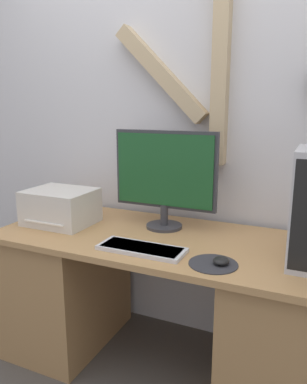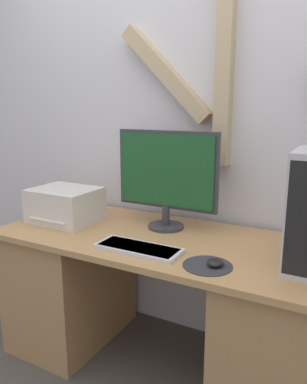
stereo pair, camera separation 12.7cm
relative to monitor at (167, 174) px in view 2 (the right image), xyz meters
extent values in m
cube|color=silver|center=(0.05, 0.28, 0.33)|extent=(6.40, 0.05, 2.70)
cube|color=tan|center=(-0.11, 0.21, 0.52)|extent=(0.54, 0.08, 0.54)
cube|color=tan|center=(0.22, 0.21, 0.73)|extent=(0.08, 0.08, 1.39)
cube|color=tan|center=(0.05, -0.14, -0.30)|extent=(1.69, 0.73, 0.03)
cube|color=#A4794B|center=(-0.55, -0.14, -0.67)|extent=(0.47, 0.67, 0.70)
cube|color=#A4794B|center=(0.65, -0.14, -0.67)|extent=(0.47, 0.67, 0.70)
cylinder|color=#333338|center=(0.00, 0.00, -0.28)|extent=(0.19, 0.19, 0.02)
cylinder|color=#333338|center=(0.00, 0.00, -0.22)|extent=(0.04, 0.04, 0.11)
cube|color=#333338|center=(0.00, 0.01, 0.02)|extent=(0.56, 0.03, 0.40)
cube|color=#194C23|center=(0.00, -0.01, 0.02)|extent=(0.53, 0.01, 0.37)
cube|color=silver|center=(0.04, -0.35, -0.28)|extent=(0.40, 0.15, 0.02)
cube|color=white|center=(0.04, -0.35, -0.28)|extent=(0.36, 0.13, 0.01)
cylinder|color=#2D2D33|center=(0.37, -0.36, -0.29)|extent=(0.20, 0.20, 0.00)
ellipsoid|color=black|center=(0.40, -0.35, -0.27)|extent=(0.07, 0.08, 0.03)
cube|color=beige|center=(-0.55, -0.17, -0.20)|extent=(0.36, 0.29, 0.19)
cube|color=white|center=(-0.55, -0.25, -0.25)|extent=(0.25, 0.13, 0.01)
camera|label=1|loc=(0.74, -1.77, 0.35)|focal=35.00mm
camera|label=2|loc=(0.85, -1.71, 0.35)|focal=35.00mm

